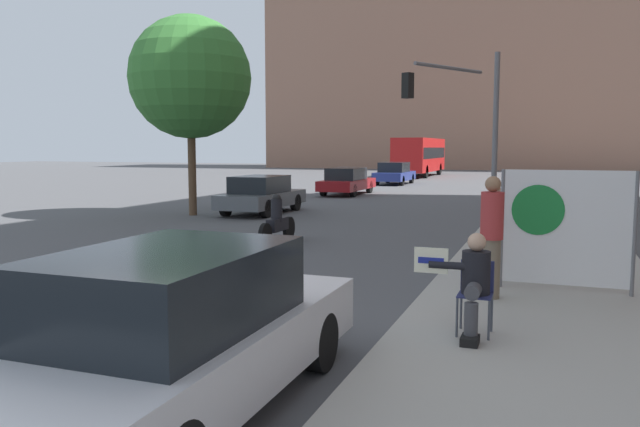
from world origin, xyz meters
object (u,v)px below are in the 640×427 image
object	(u,v)px
jogger_on_sidewalk	(492,236)
parked_car_curbside	(177,333)
protest_banner	(565,228)
city_bus_on_road	(420,155)
traffic_light_pole	(457,109)
seated_protester	(473,281)
street_tree_near_curb	(190,78)
car_on_road_midblock	(347,181)
motorcycle_on_road	(277,222)
car_on_road_nearest	(261,195)
pedestrian_behind	(493,230)
car_on_road_distant	(394,173)

from	to	relation	value
jogger_on_sidewalk	parked_car_curbside	distance (m)	5.39
protest_banner	city_bus_on_road	xyz separation A→B (m)	(-10.53, 41.63, 0.65)
jogger_on_sidewalk	traffic_light_pole	size ratio (longest dim) A/B	0.36
city_bus_on_road	traffic_light_pole	bearing A→B (deg)	-76.85
protest_banner	seated_protester	bearing A→B (deg)	-110.36
street_tree_near_curb	city_bus_on_road	bearing A→B (deg)	87.13
car_on_road_midblock	protest_banner	bearing A→B (deg)	-63.50
protest_banner	motorcycle_on_road	distance (m)	7.71
car_on_road_nearest	motorcycle_on_road	bearing A→B (deg)	-61.27
pedestrian_behind	city_bus_on_road	size ratio (longest dim) A/B	0.16
motorcycle_on_road	street_tree_near_curb	xyz separation A→B (m)	(-5.53, 4.99, 4.30)
traffic_light_pole	motorcycle_on_road	bearing A→B (deg)	-122.58
traffic_light_pole	car_on_road_distant	distance (m)	21.49
jogger_on_sidewalk	pedestrian_behind	bearing A→B (deg)	-54.98
protest_banner	car_on_road_nearest	xyz separation A→B (m)	(-10.13, 10.23, -0.47)
seated_protester	protest_banner	world-z (taller)	protest_banner
seated_protester	street_tree_near_curb	world-z (taller)	street_tree_near_curb
car_on_road_nearest	car_on_road_midblock	xyz separation A→B (m)	(0.15, 9.80, -0.00)
car_on_road_midblock	car_on_road_distant	bearing A→B (deg)	89.00
car_on_road_midblock	car_on_road_distant	world-z (taller)	car_on_road_distant
seated_protester	motorcycle_on_road	world-z (taller)	seated_protester
car_on_road_midblock	car_on_road_distant	distance (m)	9.67
jogger_on_sidewalk	motorcycle_on_road	xyz separation A→B (m)	(-5.61, 4.69, -0.56)
pedestrian_behind	jogger_on_sidewalk	bearing A→B (deg)	-85.02
parked_car_curbside	motorcycle_on_road	world-z (taller)	parked_car_curbside
pedestrian_behind	street_tree_near_curb	size ratio (longest dim) A/B	0.23
car_on_road_midblock	city_bus_on_road	world-z (taller)	city_bus_on_road
car_on_road_nearest	seated_protester	bearing A→B (deg)	-55.28
traffic_light_pole	parked_car_curbside	xyz separation A→B (m)	(-0.31, -15.21, -2.86)
jogger_on_sidewalk	car_on_road_distant	bearing A→B (deg)	-42.62
protest_banner	parked_car_curbside	xyz separation A→B (m)	(-3.34, -5.69, -0.41)
pedestrian_behind	city_bus_on_road	xyz separation A→B (m)	(-9.40, 40.90, 0.83)
traffic_light_pole	car_on_road_distant	size ratio (longest dim) A/B	1.08
jogger_on_sidewalk	parked_car_curbside	world-z (taller)	jogger_on_sidewalk
motorcycle_on_road	street_tree_near_curb	bearing A→B (deg)	137.96
car_on_road_distant	motorcycle_on_road	bearing A→B (deg)	-82.99
motorcycle_on_road	street_tree_near_curb	world-z (taller)	street_tree_near_curb
protest_banner	street_tree_near_curb	bearing A→B (deg)	143.99
parked_car_curbside	motorcycle_on_road	size ratio (longest dim) A/B	2.21
city_bus_on_road	street_tree_near_curb	distance (m)	32.97
parked_car_curbside	jogger_on_sidewalk	bearing A→B (deg)	64.59
seated_protester	parked_car_curbside	xyz separation A→B (m)	(-2.28, -2.83, -0.07)
parked_car_curbside	motorcycle_on_road	xyz separation A→B (m)	(-3.30, 9.55, -0.22)
city_bus_on_road	motorcycle_on_road	distance (m)	38.00
car_on_road_distant	city_bus_on_road	bearing A→B (deg)	93.43
car_on_road_midblock	street_tree_near_curb	distance (m)	12.12
parked_car_curbside	car_on_road_midblock	xyz separation A→B (m)	(-6.65, 25.72, -0.06)
jogger_on_sidewalk	car_on_road_midblock	xyz separation A→B (m)	(-8.95, 20.86, -0.40)
seated_protester	traffic_light_pole	distance (m)	12.84
parked_car_curbside	car_on_road_midblock	distance (m)	26.56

